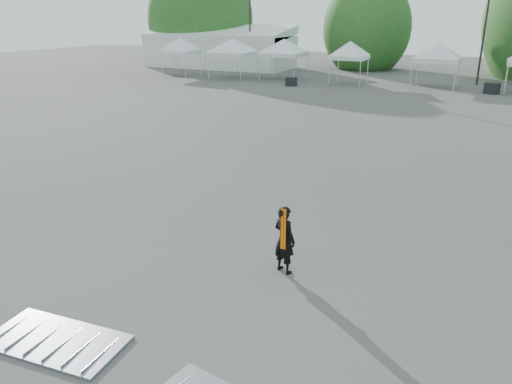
% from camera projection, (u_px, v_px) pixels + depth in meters
% --- Properties ---
extents(ground, '(120.00, 120.00, 0.00)m').
position_uv_depth(ground, '(297.00, 223.00, 13.60)').
color(ground, '#474442').
rests_on(ground, ground).
extents(marquee, '(15.00, 6.25, 4.23)m').
position_uv_depth(marquee, '(220.00, 48.00, 51.54)').
color(marquee, white).
rests_on(marquee, ground).
extents(light_pole_west, '(0.60, 0.25, 10.30)m').
position_uv_depth(light_pole_west, '(250.00, 8.00, 47.79)').
color(light_pole_west, black).
rests_on(light_pole_west, ground).
extents(light_pole_east, '(0.60, 0.25, 9.80)m').
position_uv_depth(light_pole_east, '(487.00, 11.00, 37.72)').
color(light_pole_east, black).
rests_on(light_pole_east, ground).
extents(tree_far_w, '(4.80, 4.80, 7.30)m').
position_uv_depth(tree_far_w, '(201.00, 21.00, 54.83)').
color(tree_far_w, '#382314').
rests_on(tree_far_w, ground).
extents(tree_mid_w, '(4.16, 4.16, 6.33)m').
position_uv_depth(tree_mid_w, '(367.00, 28.00, 49.49)').
color(tree_mid_w, '#382314').
rests_on(tree_mid_w, ground).
extents(tent_a, '(3.80, 3.80, 3.88)m').
position_uv_depth(tent_a, '(180.00, 41.00, 44.23)').
color(tent_a, silver).
rests_on(tent_a, ground).
extents(tent_b, '(4.67, 4.67, 3.88)m').
position_uv_depth(tent_b, '(233.00, 42.00, 42.56)').
color(tent_b, silver).
rests_on(tent_b, ground).
extents(tent_c, '(4.71, 4.71, 3.88)m').
position_uv_depth(tent_c, '(284.00, 42.00, 41.84)').
color(tent_c, silver).
rests_on(tent_c, ground).
extents(tent_d, '(3.75, 3.75, 3.88)m').
position_uv_depth(tent_d, '(350.00, 45.00, 38.79)').
color(tent_d, silver).
rests_on(tent_d, ground).
extents(tent_e, '(4.61, 4.61, 3.88)m').
position_uv_depth(tent_e, '(439.00, 46.00, 36.90)').
color(tent_e, silver).
rests_on(tent_e, ground).
extents(man, '(0.66, 0.55, 1.54)m').
position_uv_depth(man, '(284.00, 239.00, 10.82)').
color(man, black).
rests_on(man, ground).
extents(barrier_left, '(2.50, 1.38, 0.08)m').
position_uv_depth(barrier_left, '(56.00, 341.00, 8.67)').
color(barrier_left, gray).
rests_on(barrier_left, ground).
extents(crate_west, '(0.96, 0.81, 0.66)m').
position_uv_depth(crate_west, '(291.00, 82.00, 38.85)').
color(crate_west, black).
rests_on(crate_west, ground).
extents(crate_mid, '(1.09, 0.93, 0.74)m').
position_uv_depth(crate_mid, '(492.00, 88.00, 35.10)').
color(crate_mid, black).
rests_on(crate_mid, ground).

